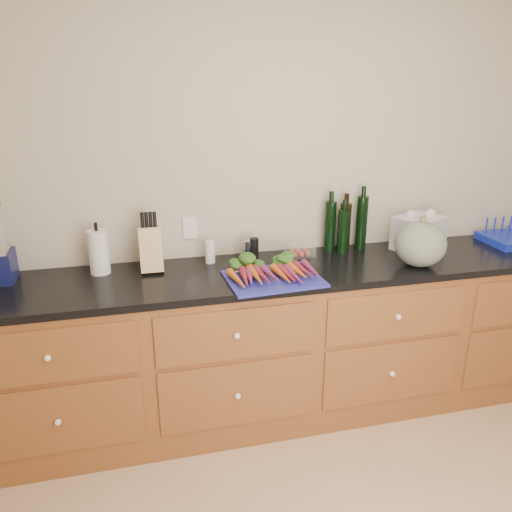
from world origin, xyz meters
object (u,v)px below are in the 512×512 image
object	(u,v)px
squash	(420,244)
knife_block	(151,249)
tomato_box	(300,250)
cutting_board	(273,279)
carrots	(271,270)
paper_towel	(99,252)

from	to	relation	value
squash	knife_block	bearing A→B (deg)	169.05
squash	tomato_box	bearing A→B (deg)	152.39
cutting_board	tomato_box	bearing A→B (deg)	52.08
squash	tomato_box	distance (m)	0.69
squash	tomato_box	world-z (taller)	squash
tomato_box	knife_block	bearing A→B (deg)	-178.04
squash	carrots	bearing A→B (deg)	178.04
cutting_board	squash	bearing A→B (deg)	0.90
carrots	tomato_box	distance (m)	0.39
paper_towel	squash	bearing A→B (deg)	-9.89
carrots	tomato_box	size ratio (longest dim) A/B	2.80
paper_towel	tomato_box	size ratio (longest dim) A/B	1.52
tomato_box	paper_towel	bearing A→B (deg)	-179.50
carrots	squash	distance (m)	0.87
cutting_board	tomato_box	xyz separation A→B (m)	(0.26, 0.33, 0.03)
knife_block	tomato_box	distance (m)	0.88
cutting_board	paper_towel	world-z (taller)	paper_towel
cutting_board	squash	world-z (taller)	squash
carrots	tomato_box	world-z (taller)	carrots
cutting_board	knife_block	distance (m)	0.70
cutting_board	knife_block	size ratio (longest dim) A/B	2.02
paper_towel	knife_block	xyz separation A→B (m)	(0.28, -0.02, 0.00)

